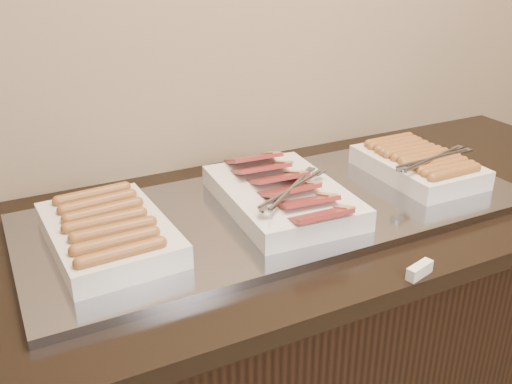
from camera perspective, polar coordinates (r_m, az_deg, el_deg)
counter at (r=1.63m, az=2.79°, el=-16.24°), size 2.06×0.76×0.90m
warming_tray at (r=1.36m, az=2.48°, el=-1.77°), size 1.20×0.50×0.02m
dish_left at (r=1.22m, az=-14.53°, el=-3.87°), size 0.25×0.35×0.07m
dish_center at (r=1.34m, az=2.64°, el=-0.24°), size 0.28×0.42×0.09m
dish_right at (r=1.57m, az=15.99°, el=2.76°), size 0.27×0.32×0.08m
label_holder at (r=1.17m, az=16.04°, el=-7.53°), size 0.07×0.04×0.03m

